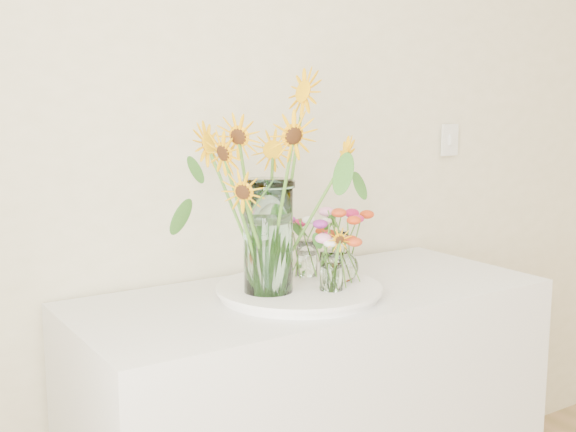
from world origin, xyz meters
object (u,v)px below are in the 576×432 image
at_px(small_vase_a, 331,272).
at_px(small_vase_c, 307,259).
at_px(mason_jar, 268,237).
at_px(tray, 299,292).
at_px(small_vase_b, 341,257).

xyz_separation_m(small_vase_a, small_vase_c, (0.04, 0.18, -0.00)).
xyz_separation_m(mason_jar, small_vase_a, (0.15, -0.08, -0.10)).
distance_m(tray, mason_jar, 0.20).
height_order(tray, mason_jar, mason_jar).
xyz_separation_m(mason_jar, small_vase_c, (0.19, 0.09, -0.10)).
xyz_separation_m(tray, small_vase_a, (0.05, -0.08, 0.07)).
relative_size(mason_jar, small_vase_c, 2.89).
height_order(tray, small_vase_c, small_vase_c).
height_order(mason_jar, small_vase_c, mason_jar).
height_order(small_vase_a, small_vase_c, small_vase_a).
distance_m(tray, small_vase_b, 0.17).
xyz_separation_m(small_vase_a, small_vase_b, (0.09, 0.08, 0.02)).
relative_size(small_vase_a, small_vase_b, 0.75).
bearing_deg(small_vase_c, tray, -134.41).
xyz_separation_m(mason_jar, small_vase_b, (0.25, -0.01, -0.08)).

